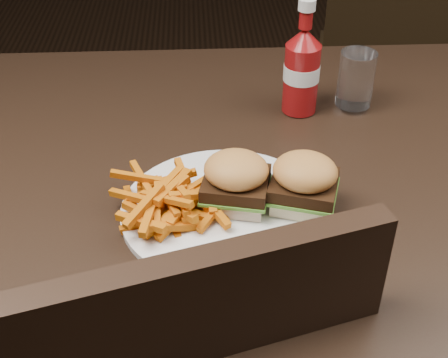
{
  "coord_description": "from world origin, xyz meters",
  "views": [
    {
      "loc": [
        -0.13,
        -0.77,
        1.29
      ],
      "look_at": [
        -0.1,
        -0.11,
        0.8
      ],
      "focal_mm": 50.0,
      "sensor_mm": 36.0,
      "label": 1
    }
  ],
  "objects_px": {
    "plate": "(224,210)",
    "tumbler": "(356,79)",
    "ketchup_bottle": "(301,78)",
    "dining_table": "(285,171)",
    "chair_far": "(389,70)"
  },
  "relations": [
    {
      "from": "dining_table",
      "to": "ketchup_bottle",
      "type": "xyz_separation_m",
      "value": [
        0.04,
        0.15,
        0.08
      ]
    },
    {
      "from": "dining_table",
      "to": "plate",
      "type": "height_order",
      "value": "plate"
    },
    {
      "from": "ketchup_bottle",
      "to": "tumbler",
      "type": "bearing_deg",
      "value": 2.09
    },
    {
      "from": "tumbler",
      "to": "ketchup_bottle",
      "type": "bearing_deg",
      "value": -177.91
    },
    {
      "from": "dining_table",
      "to": "plate",
      "type": "distance_m",
      "value": 0.16
    },
    {
      "from": "plate",
      "to": "chair_far",
      "type": "bearing_deg",
      "value": 62.01
    },
    {
      "from": "chair_far",
      "to": "tumbler",
      "type": "xyz_separation_m",
      "value": [
        -0.32,
        -0.77,
        0.38
      ]
    },
    {
      "from": "plate",
      "to": "tumbler",
      "type": "relative_size",
      "value": 2.97
    },
    {
      "from": "chair_far",
      "to": "ketchup_bottle",
      "type": "xyz_separation_m",
      "value": [
        -0.41,
        -0.77,
        0.38
      ]
    },
    {
      "from": "chair_far",
      "to": "tumbler",
      "type": "distance_m",
      "value": 0.91
    },
    {
      "from": "chair_far",
      "to": "plate",
      "type": "xyz_separation_m",
      "value": [
        -0.55,
        -1.04,
        0.33
      ]
    },
    {
      "from": "plate",
      "to": "ketchup_bottle",
      "type": "relative_size",
      "value": 2.39
    },
    {
      "from": "plate",
      "to": "tumbler",
      "type": "height_order",
      "value": "tumbler"
    },
    {
      "from": "dining_table",
      "to": "tumbler",
      "type": "relative_size",
      "value": 12.81
    },
    {
      "from": "ketchup_bottle",
      "to": "tumbler",
      "type": "xyz_separation_m",
      "value": [
        0.09,
        0.0,
        -0.01
      ]
    }
  ]
}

